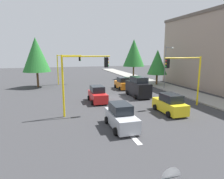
# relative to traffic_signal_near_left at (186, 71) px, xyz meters

# --- Properties ---
(ground_plane) EXTENTS (120.00, 120.00, 0.00)m
(ground_plane) POSITION_rel_traffic_signal_near_left_xyz_m (-6.00, -5.68, -3.96)
(ground_plane) COLOR #353538
(sidewalk_kerb) EXTENTS (80.00, 4.00, 0.15)m
(sidewalk_kerb) POSITION_rel_traffic_signal_near_left_xyz_m (-11.00, 4.82, -3.88)
(sidewalk_kerb) COLOR gray
(sidewalk_kerb) RESTS_ON ground
(lane_arrow_near) EXTENTS (2.40, 1.10, 1.10)m
(lane_arrow_near) POSITION_rel_traffic_signal_near_left_xyz_m (5.51, -8.68, -3.95)
(lane_arrow_near) COLOR silver
(lane_arrow_near) RESTS_ON ground
(traffic_signal_near_left) EXTENTS (0.36, 4.59, 5.59)m
(traffic_signal_near_left) POSITION_rel_traffic_signal_near_left_xyz_m (0.00, 0.00, 0.00)
(traffic_signal_near_left) COLOR yellow
(traffic_signal_near_left) RESTS_ON ground
(traffic_signal_far_right) EXTENTS (0.36, 4.59, 5.59)m
(traffic_signal_far_right) POSITION_rel_traffic_signal_near_left_xyz_m (-20.00, -11.37, 0.00)
(traffic_signal_far_right) COLOR yellow
(traffic_signal_far_right) RESTS_ON ground
(traffic_signal_near_right) EXTENTS (0.36, 4.59, 5.81)m
(traffic_signal_near_right) POSITION_rel_traffic_signal_near_left_xyz_m (0.00, -11.40, 0.15)
(traffic_signal_near_right) COLOR yellow
(traffic_signal_near_right) RESTS_ON ground
(street_lamp_curbside) EXTENTS (2.15, 0.28, 7.00)m
(street_lamp_curbside) POSITION_rel_traffic_signal_near_left_xyz_m (-9.61, 3.52, 0.39)
(street_lamp_curbside) COLOR slate
(street_lamp_curbside) RESTS_ON ground
(tree_opposite_side) EXTENTS (4.67, 4.67, 8.55)m
(tree_opposite_side) POSITION_rel_traffic_signal_near_left_xyz_m (-18.00, -16.68, 1.66)
(tree_opposite_side) COLOR brown
(tree_opposite_side) RESTS_ON ground
(tree_roadside_far) EXTENTS (4.89, 4.89, 8.96)m
(tree_roadside_far) POSITION_rel_traffic_signal_near_left_xyz_m (-24.00, 3.82, 1.94)
(tree_roadside_far) COLOR brown
(tree_roadside_far) RESTS_ON ground
(tree_roadside_mid) EXTENTS (3.58, 3.58, 6.51)m
(tree_roadside_mid) POSITION_rel_traffic_signal_near_left_xyz_m (-14.00, 4.32, 0.30)
(tree_roadside_mid) COLOR brown
(tree_roadside_mid) RESTS_ON ground
(delivery_van_black) EXTENTS (4.80, 2.22, 2.77)m
(delivery_van_black) POSITION_rel_traffic_signal_near_left_xyz_m (-6.13, -2.91, -2.68)
(delivery_van_black) COLOR black
(delivery_van_black) RESTS_ON ground
(car_yellow) EXTENTS (4.15, 2.03, 1.98)m
(car_yellow) POSITION_rel_traffic_signal_near_left_xyz_m (1.75, -2.92, -3.06)
(car_yellow) COLOR yellow
(car_yellow) RESTS_ON ground
(car_red) EXTENTS (4.00, 2.03, 1.98)m
(car_red) POSITION_rel_traffic_signal_near_left_xyz_m (-4.71, -8.92, -3.06)
(car_red) COLOR red
(car_red) RESTS_ON ground
(car_silver) EXTENTS (4.18, 1.98, 1.98)m
(car_silver) POSITION_rel_traffic_signal_near_left_xyz_m (4.10, -8.91, -3.06)
(car_silver) COLOR #B2B5BA
(car_silver) RESTS_ON ground
(car_orange) EXTENTS (3.96, 1.98, 1.98)m
(car_orange) POSITION_rel_traffic_signal_near_left_xyz_m (-12.14, -3.06, -3.06)
(car_orange) COLOR orange
(car_orange) RESTS_ON ground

